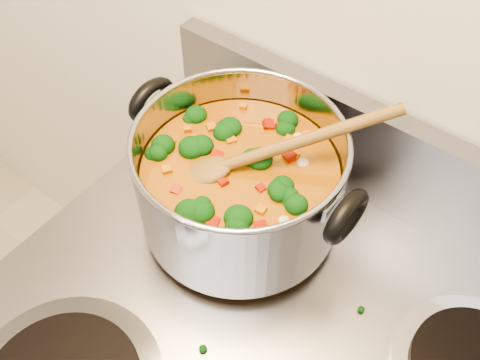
{
  "coord_description": "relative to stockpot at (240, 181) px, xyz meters",
  "views": [
    {
      "loc": [
        0.05,
        0.97,
        1.55
      ],
      "look_at": [
        -0.22,
        1.32,
        1.01
      ],
      "focal_mm": 40.0,
      "sensor_mm": 36.0,
      "label": 1
    }
  ],
  "objects": [
    {
      "name": "cooktop_crumbs",
      "position": [
        -0.06,
        -0.01,
        -0.08
      ],
      "size": [
        0.12,
        0.34,
        0.01
      ],
      "color": "black",
      "rests_on": "electric_range"
    },
    {
      "name": "stockpot",
      "position": [
        0.0,
        0.0,
        0.0
      ],
      "size": [
        0.33,
        0.27,
        0.16
      ],
      "rotation": [
        0.0,
        0.0,
        -0.03
      ],
      "color": "#9D9DA5",
      "rests_on": "electric_range"
    },
    {
      "name": "wooden_spoon",
      "position": [
        0.01,
        0.01,
        0.05
      ],
      "size": [
        0.22,
        0.22,
        0.11
      ],
      "rotation": [
        0.0,
        0.0,
        0.79
      ],
      "color": "brown",
      "rests_on": "stockpot"
    }
  ]
}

